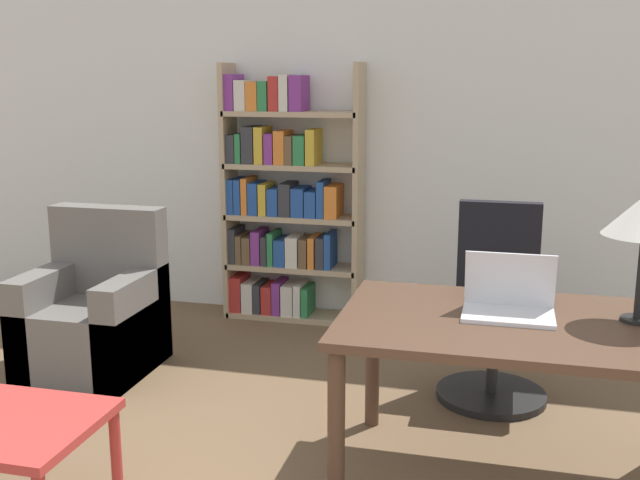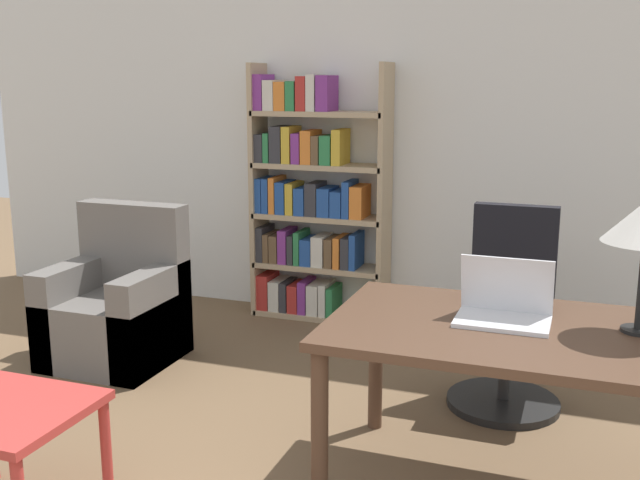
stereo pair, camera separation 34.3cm
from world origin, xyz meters
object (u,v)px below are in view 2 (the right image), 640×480
(desk, at_px, (514,349))
(bookshelf, at_px, (310,203))
(laptop, at_px, (504,308))
(armchair, at_px, (117,311))
(office_chair, at_px, (508,323))

(desk, height_order, bookshelf, bookshelf)
(desk, relative_size, laptop, 3.98)
(armchair, bearing_deg, bookshelf, 56.28)
(desk, relative_size, office_chair, 1.42)
(laptop, distance_m, office_chair, 0.94)
(office_chair, height_order, bookshelf, bookshelf)
(desk, distance_m, bookshelf, 2.56)
(office_chair, bearing_deg, laptop, -86.11)
(office_chair, height_order, armchair, office_chair)
(desk, bearing_deg, bookshelf, 129.73)
(laptop, relative_size, bookshelf, 0.21)
(armchair, distance_m, bookshelf, 1.55)
(desk, xyz_separation_m, bookshelf, (-1.63, 1.96, 0.20))
(laptop, xyz_separation_m, bookshelf, (-1.58, 1.90, 0.05))
(armchair, bearing_deg, office_chair, 4.64)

